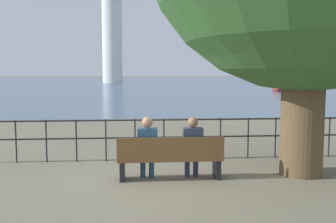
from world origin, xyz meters
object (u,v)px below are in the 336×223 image
Objects in this scene: seated_person_left at (147,145)px; harbor_lighthouse at (112,34)px; park_bench at (170,158)px; sailboat_1 at (279,88)px; seated_person_right at (193,145)px.

harbor_lighthouse is (-6.15, 88.69, 11.48)m from seated_person_left.
park_bench is at bearing -9.51° from seated_person_left.
harbor_lighthouse reaches higher than sailboat_1.
park_bench is at bearing -170.43° from seated_person_right.
seated_person_right is 44.26m from sailboat_1.
seated_person_left is at bearing -93.21° from sailboat_1.
harbor_lighthouse reaches higher than seated_person_left.
sailboat_1 reaches higher than seated_person_left.
harbor_lighthouse is at bearing 93.96° from seated_person_left.
park_bench is 1.66× the size of seated_person_left.
harbor_lighthouse reaches higher than seated_person_right.
seated_person_left is at bearing -86.04° from harbor_lighthouse.
sailboat_1 is (17.67, 40.58, -0.31)m from seated_person_right.
park_bench is 89.79m from harbor_lighthouse.
harbor_lighthouse is (-24.75, 48.11, 11.80)m from sailboat_1.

